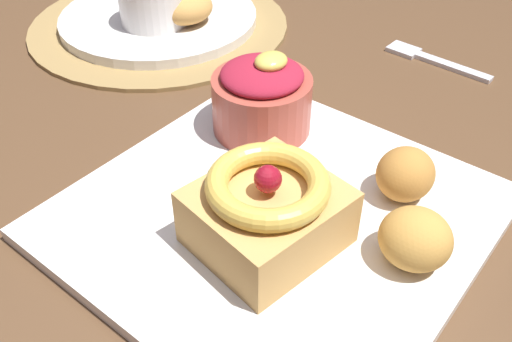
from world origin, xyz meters
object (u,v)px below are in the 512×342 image
Objects in this scene: fritter_front at (405,174)px; back_pastry at (183,7)px; back_plate at (159,18)px; front_plate at (276,214)px; fritter_middle at (415,239)px; cake_slice at (267,210)px; fork at (430,59)px; berry_ramekin at (262,97)px.

back_pastry is at bearing 72.00° from fritter_front.
back_plate is 0.05m from back_pastry.
front_plate is at bearing -123.86° from back_pastry.
front_plate is 5.79× the size of fritter_middle.
fritter_middle is 0.47m from back_plate.
back_pastry is (0.22, 0.30, -0.01)m from cake_slice.
back_pastry is 0.57× the size of fork.
back_plate reaches higher than fork.
fritter_middle is 0.33m from fork.
berry_ramekin is at bearing 78.55° from fork.
back_pastry is (0.17, 0.39, 0.00)m from fritter_middle.
cake_slice is (-0.03, -0.02, 0.04)m from front_plate.
front_plate is at bearing 26.06° from cake_slice.
back_pastry is (0.12, 0.36, 0.00)m from fritter_front.
fritter_middle reaches higher than front_plate.
fork is at bearing 3.28° from front_plate.
fork is (0.32, 0.02, -0.00)m from front_plate.
fritter_front is 0.37m from back_pastry.
fritter_middle is 0.21× the size of back_plate.
berry_ramekin is at bearing 39.77° from cake_slice.
berry_ramekin is 0.36× the size of back_plate.
cake_slice reaches higher than back_pastry.
front_plate is 0.32m from fork.
back_pastry is at bearing 66.11° from fritter_middle.
back_plate is (0.11, 0.40, -0.02)m from fritter_front.
berry_ramekin is 1.27× the size of back_pastry.
back_plate is at bearing 74.39° from fritter_front.
fritter_middle is at bearing -108.49° from berry_ramekin.
fritter_front is at bearing 112.12° from fork.
back_plate is (0.11, 0.25, -0.03)m from berry_ramekin.
back_pastry is (0.11, 0.21, -0.01)m from berry_ramekin.
fritter_middle is at bearing -111.31° from back_plate.
back_pastry is 0.30m from fork.
back_plate is at bearing 68.69° from fritter_middle.
front_plate is 0.38m from back_plate.
berry_ramekin is at bearing -113.30° from back_plate.
fork is at bearing 19.78° from fritter_front.
berry_ramekin reaches higher than front_plate.
front_plate is 0.11m from fritter_middle.
fork is at bearing -13.78° from berry_ramekin.
berry_ramekin reaches higher than fritter_middle.
fritter_front is (-0.00, -0.15, -0.01)m from berry_ramekin.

